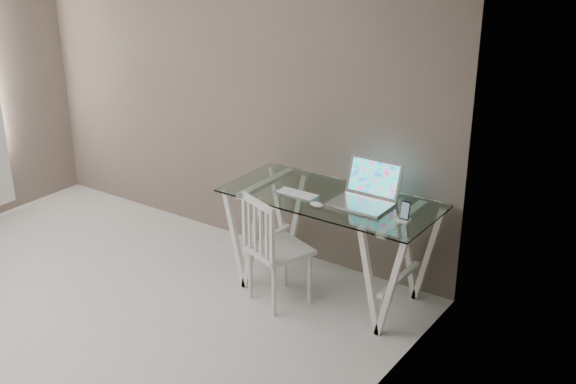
% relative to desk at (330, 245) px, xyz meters
% --- Properties ---
extents(desk, '(1.50, 0.70, 0.75)m').
position_rel_desk_xyz_m(desk, '(0.00, 0.00, 0.00)').
color(desk, silver).
rests_on(desk, ground).
extents(chair, '(0.48, 0.48, 0.81)m').
position_rel_desk_xyz_m(chair, '(-0.25, -0.35, 0.06)').
color(chair, silver).
rests_on(chair, ground).
extents(laptop, '(0.39, 0.36, 0.27)m').
position_rel_desk_xyz_m(laptop, '(0.24, 0.06, 0.43)').
color(laptop, silver).
rests_on(laptop, desk).
extents(keyboard, '(0.31, 0.13, 0.01)m').
position_rel_desk_xyz_m(keyboard, '(-0.22, -0.09, 0.37)').
color(keyboard, silver).
rests_on(keyboard, desk).
extents(mouse, '(0.10, 0.06, 0.03)m').
position_rel_desk_xyz_m(mouse, '(0.01, -0.19, 0.38)').
color(mouse, silver).
rests_on(mouse, desk).
extents(phone_dock, '(0.07, 0.07, 0.14)m').
position_rel_desk_xyz_m(phone_dock, '(0.60, -0.08, 0.40)').
color(phone_dock, white).
rests_on(phone_dock, desk).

